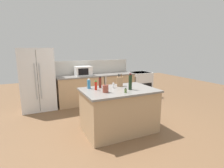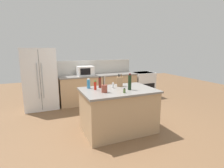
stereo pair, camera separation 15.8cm
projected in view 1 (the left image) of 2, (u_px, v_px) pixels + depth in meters
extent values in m
plane|color=brown|center=(119.00, 130.00, 3.96)|extent=(14.00, 14.00, 0.00)
cube|color=tan|center=(97.00, 89.00, 5.94)|extent=(2.61, 0.62, 0.90)
cube|color=gray|center=(97.00, 75.00, 5.85)|extent=(2.65, 0.66, 0.04)
cube|color=beige|center=(93.00, 67.00, 6.07)|extent=(2.61, 0.03, 0.46)
cube|color=tan|center=(119.00, 111.00, 3.86)|extent=(1.51, 1.01, 0.90)
cube|color=gray|center=(119.00, 90.00, 3.77)|extent=(1.57, 1.07, 0.04)
cube|color=white|center=(37.00, 79.00, 5.13)|extent=(0.95, 0.72, 1.82)
cube|color=#2D2D2D|center=(38.00, 81.00, 4.81)|extent=(0.01, 0.00, 1.72)
cylinder|color=#ADB2B7|center=(36.00, 82.00, 4.77)|extent=(0.02, 0.02, 1.00)
cylinder|color=#ADB2B7|center=(40.00, 81.00, 4.82)|extent=(0.02, 0.02, 1.00)
cube|color=white|center=(140.00, 84.00, 6.66)|extent=(0.76, 0.64, 0.92)
cube|color=black|center=(145.00, 89.00, 6.40)|extent=(0.61, 0.01, 0.41)
cube|color=black|center=(140.00, 72.00, 6.57)|extent=(0.68, 0.58, 0.02)
cube|color=white|center=(83.00, 71.00, 5.62)|extent=(0.52, 0.38, 0.30)
cube|color=black|center=(83.00, 72.00, 5.43)|extent=(0.32, 0.01, 0.21)
cube|color=#A87C54|center=(120.00, 82.00, 4.05)|extent=(0.16, 0.14, 0.22)
cylinder|color=black|center=(118.00, 75.00, 4.02)|extent=(0.02, 0.02, 0.07)
cylinder|color=black|center=(120.00, 75.00, 4.02)|extent=(0.02, 0.02, 0.07)
cylinder|color=brown|center=(121.00, 75.00, 4.02)|extent=(0.02, 0.02, 0.07)
cylinder|color=brown|center=(106.00, 89.00, 3.49)|extent=(0.12, 0.12, 0.15)
cylinder|color=olive|center=(106.00, 81.00, 3.47)|extent=(0.01, 0.05, 0.18)
cylinder|color=black|center=(105.00, 81.00, 3.45)|extent=(0.01, 0.05, 0.18)
cylinder|color=#B2B2B7|center=(106.00, 81.00, 3.44)|extent=(0.01, 0.03, 0.18)
cylinder|color=#567038|center=(126.00, 91.00, 3.46)|extent=(0.05, 0.05, 0.08)
cylinder|color=black|center=(126.00, 88.00, 3.45)|extent=(0.03, 0.03, 0.02)
cylinder|color=#3384BC|center=(89.00, 84.00, 3.82)|extent=(0.07, 0.07, 0.19)
cylinder|color=white|center=(89.00, 79.00, 3.79)|extent=(0.05, 0.05, 0.02)
cylinder|color=black|center=(130.00, 82.00, 3.71)|extent=(0.07, 0.07, 0.31)
cylinder|color=#4C1919|center=(130.00, 74.00, 3.67)|extent=(0.05, 0.05, 0.04)
cylinder|color=maroon|center=(100.00, 83.00, 3.88)|extent=(0.06, 0.06, 0.23)
cylinder|color=black|center=(100.00, 77.00, 3.85)|extent=(0.04, 0.04, 0.03)
cylinder|color=red|center=(96.00, 86.00, 3.69)|extent=(0.05, 0.05, 0.18)
cylinder|color=green|center=(96.00, 81.00, 3.67)|extent=(0.04, 0.04, 0.02)
cylinder|color=silver|center=(113.00, 86.00, 3.89)|extent=(0.05, 0.05, 0.11)
cylinder|color=#B2B2B7|center=(113.00, 83.00, 3.87)|extent=(0.03, 0.03, 0.02)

